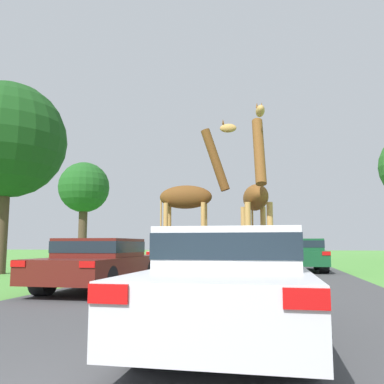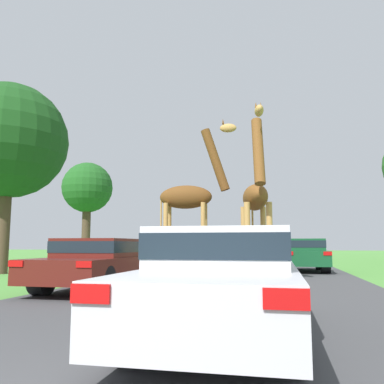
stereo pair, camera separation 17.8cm
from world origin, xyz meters
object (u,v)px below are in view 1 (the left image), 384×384
at_px(car_queue_right, 181,254).
at_px(car_far_ahead, 207,251).
at_px(car_rear_follower, 303,254).
at_px(tree_far_right, 84,189).
at_px(giraffe_near_road, 191,198).
at_px(giraffe_companion, 256,200).
at_px(car_verge_right, 100,261).
at_px(car_lead_maroon, 234,278).
at_px(tree_centre_back, 7,140).
at_px(car_queue_left, 244,250).

xyz_separation_m(car_queue_right, car_far_ahead, (0.21, 5.59, 0.02)).
distance_m(car_rear_follower, tree_far_right, 19.09).
xyz_separation_m(giraffe_near_road, giraffe_companion, (2.18, -0.78, -0.19)).
height_order(giraffe_companion, car_rear_follower, giraffe_companion).
height_order(car_queue_right, car_verge_right, car_queue_right).
relative_size(car_far_ahead, car_rear_follower, 1.14).
relative_size(car_lead_maroon, car_queue_right, 1.18).
bearing_deg(car_verge_right, car_lead_maroon, -49.73).
xyz_separation_m(giraffe_companion, car_queue_right, (-3.34, 4.39, -1.76)).
bearing_deg(car_verge_right, car_far_ahead, 86.59).
bearing_deg(car_verge_right, car_rear_follower, 56.04).
bearing_deg(giraffe_near_road, car_far_ahead, -178.35).
distance_m(car_rear_follower, tree_centre_back, 13.18).
xyz_separation_m(giraffe_companion, car_rear_follower, (1.73, 5.76, -1.76)).
height_order(car_queue_right, car_far_ahead, car_far_ahead).
height_order(car_lead_maroon, tree_far_right, tree_far_right).
height_order(car_verge_right, car_rear_follower, car_rear_follower).
distance_m(giraffe_near_road, car_lead_maroon, 8.43).
xyz_separation_m(giraffe_companion, tree_centre_back, (-9.97, 1.76, 2.81)).
bearing_deg(car_queue_right, tree_centre_back, -158.37).
height_order(giraffe_near_road, tree_far_right, tree_far_right).
relative_size(car_verge_right, tree_far_right, 0.63).
xyz_separation_m(car_queue_left, tree_far_right, (-11.98, -1.64, 4.67)).
height_order(giraffe_companion, tree_far_right, tree_far_right).
distance_m(car_verge_right, tree_centre_back, 8.77).
relative_size(car_lead_maroon, tree_far_right, 0.64).
bearing_deg(tree_far_right, car_lead_maroon, -59.58).
height_order(car_rear_follower, tree_centre_back, tree_centre_back).
xyz_separation_m(car_verge_right, tree_far_right, (-9.76, 18.64, 4.67)).
height_order(car_lead_maroon, car_rear_follower, car_rear_follower).
bearing_deg(tree_centre_back, car_queue_left, 62.50).
bearing_deg(car_far_ahead, car_queue_left, 79.24).
relative_size(giraffe_companion, tree_centre_back, 0.67).
bearing_deg(tree_centre_back, car_far_ahead, 50.25).
distance_m(car_queue_right, tree_centre_back, 8.46).
relative_size(car_rear_follower, tree_centre_back, 0.52).
distance_m(giraffe_companion, car_verge_right, 4.98).
xyz_separation_m(giraffe_near_road, tree_far_right, (-11.46, 15.30, 2.68)).
distance_m(giraffe_near_road, car_queue_right, 4.26).
bearing_deg(giraffe_near_road, car_verge_right, -31.07).
bearing_deg(giraffe_companion, giraffe_near_road, -28.56).
height_order(giraffe_near_road, car_lead_maroon, giraffe_near_road).
bearing_deg(giraffe_near_road, giraffe_companion, 66.06).
xyz_separation_m(car_queue_right, tree_centre_back, (-6.63, -2.63, 4.56)).
distance_m(giraffe_near_road, car_queue_left, 17.06).
height_order(car_lead_maroon, car_queue_right, car_queue_right).
bearing_deg(car_lead_maroon, car_rear_follower, 82.28).
bearing_deg(car_queue_right, car_verge_right, -94.40).
height_order(giraffe_near_road, car_verge_right, giraffe_near_road).
xyz_separation_m(car_queue_right, car_rear_follower, (5.07, 1.37, 0.00)).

